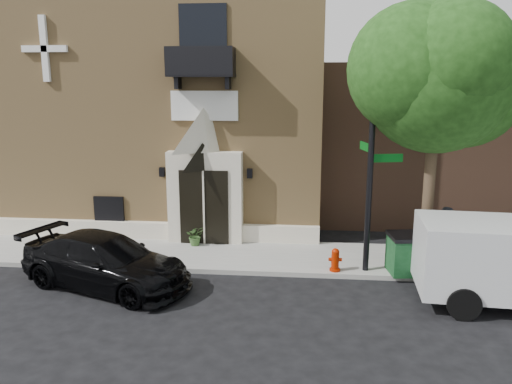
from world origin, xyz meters
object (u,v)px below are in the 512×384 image
(black_sedan, at_px, (105,261))
(fire_hydrant, at_px, (335,260))
(street_sign, at_px, (371,161))
(pedestrian_near, at_px, (443,238))
(dumpster, at_px, (419,253))

(black_sedan, distance_m, fire_hydrant, 6.66)
(street_sign, distance_m, pedestrian_near, 3.31)
(fire_hydrant, bearing_deg, black_sedan, -167.55)
(black_sedan, bearing_deg, pedestrian_near, -58.57)
(dumpster, bearing_deg, pedestrian_near, 23.91)
(black_sedan, height_order, street_sign, street_sign)
(street_sign, bearing_deg, black_sedan, -179.73)
(dumpster, bearing_deg, fire_hydrant, 175.79)
(black_sedan, xyz_separation_m, fire_hydrant, (6.50, 1.44, -0.25))
(black_sedan, relative_size, dumpster, 2.69)
(dumpster, distance_m, pedestrian_near, 0.98)
(pedestrian_near, bearing_deg, street_sign, -27.17)
(fire_hydrant, height_order, pedestrian_near, pedestrian_near)
(black_sedan, bearing_deg, dumpster, -60.43)
(pedestrian_near, bearing_deg, dumpster, -5.96)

